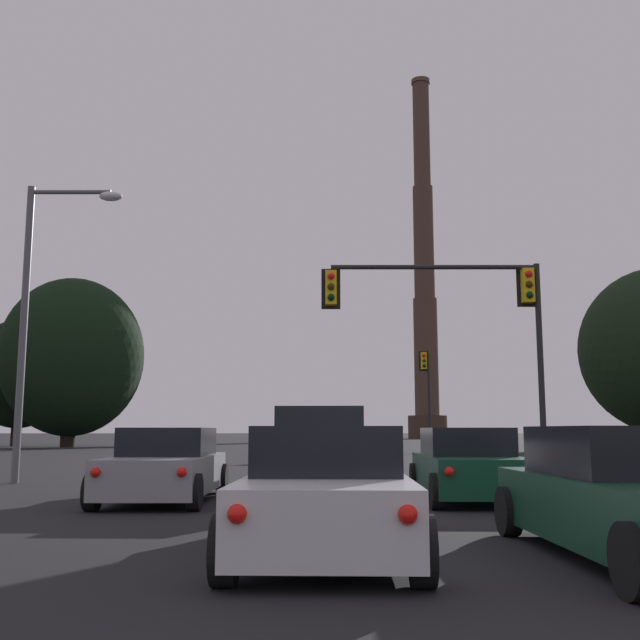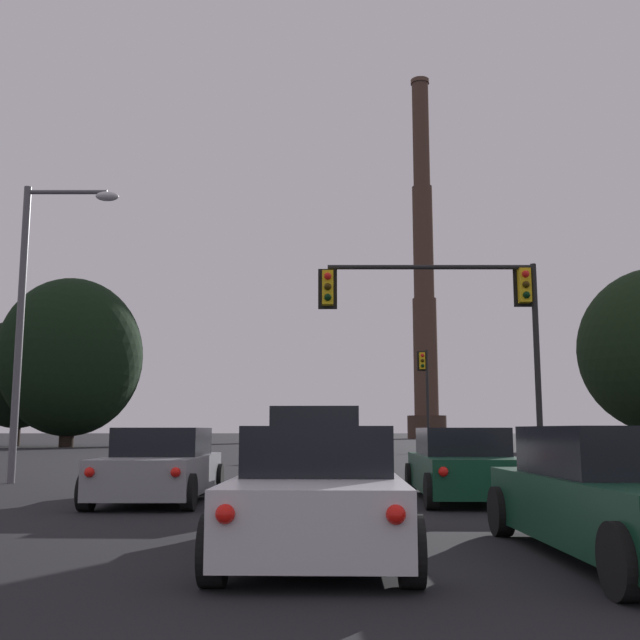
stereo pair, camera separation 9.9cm
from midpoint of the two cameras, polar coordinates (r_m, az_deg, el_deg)
The scene contains 11 objects.
suv_center_lane_front at distance 16.28m, azimuth -0.11°, elevation -10.08°, with size 2.26×4.96×1.86m.
sedan_left_lane_front at distance 15.44m, azimuth -11.83°, elevation -10.85°, with size 2.00×4.71×1.43m.
sedan_center_lane_second at distance 8.86m, azimuth 0.21°, elevation -13.01°, with size 2.11×4.75×1.43m.
sedan_right_lane_second at distance 9.00m, azimuth 22.51°, elevation -12.31°, with size 2.09×4.74×1.43m.
sedan_right_lane_front at distance 15.61m, azimuth 11.00°, elevation -10.85°, with size 2.09×4.75×1.43m.
traffic_light_far_right at distance 47.09m, azimuth 8.06°, elevation -4.93°, with size 0.78×0.50×6.32m.
traffic_light_overhead_right at distance 22.93m, azimuth 10.93°, elevation 0.67°, with size 6.74×0.50×6.38m.
street_lamp at distance 21.66m, azimuth -20.71°, elevation 1.58°, with size 2.63×0.36×8.05m.
smokestack at distance 123.15m, azimuth 7.95°, elevation 2.11°, with size 6.21×6.21×60.32m.
treeline_far_left at distance 64.03m, azimuth -18.47°, elevation -2.66°, with size 11.55×10.40×13.70m.
treeline_center_left at distance 70.09m, azimuth -21.98°, elevation -3.82°, with size 8.83×7.95×10.92m.
Camera 2 is at (0.20, -1.28, 1.39)m, focal length 42.00 mm.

